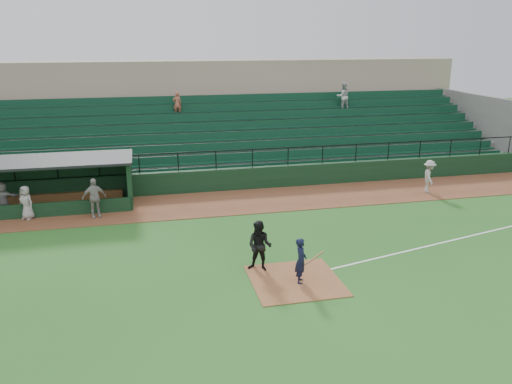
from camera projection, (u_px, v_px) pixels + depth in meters
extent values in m
plane|color=#23581C|center=(287.00, 268.00, 18.39)|extent=(90.00, 90.00, 0.00)
cube|color=brown|center=(243.00, 201.00, 25.84)|extent=(40.00, 4.00, 0.03)
cube|color=brown|center=(295.00, 280.00, 17.45)|extent=(3.00, 3.00, 0.03)
cube|color=white|center=(464.00, 238.00, 21.21)|extent=(17.49, 4.44, 0.01)
cube|color=black|center=(235.00, 179.00, 27.73)|extent=(36.00, 0.35, 1.20)
cylinder|color=black|center=(234.00, 150.00, 27.26)|extent=(36.00, 0.06, 0.06)
cube|color=slate|center=(220.00, 140.00, 31.95)|extent=(36.00, 9.00, 3.60)
cube|color=#0F3925|center=(221.00, 135.00, 31.35)|extent=(34.56, 8.00, 4.05)
cube|color=slate|center=(474.00, 125.00, 35.75)|extent=(0.35, 9.50, 4.20)
cube|color=gray|center=(206.00, 105.00, 37.60)|extent=(38.00, 3.00, 6.40)
cube|color=slate|center=(209.00, 101.00, 35.59)|extent=(36.00, 2.00, 0.20)
imported|color=#B9B9B9|center=(343.00, 96.00, 34.85)|extent=(0.92, 0.72, 1.90)
imported|color=#A4533C|center=(177.00, 104.00, 32.50)|extent=(0.56, 0.36, 1.52)
cube|color=black|center=(43.00, 179.00, 25.67)|extent=(8.50, 0.20, 2.30)
cube|color=black|center=(130.00, 181.00, 25.36)|extent=(0.20, 2.60, 2.30)
cube|color=black|center=(35.00, 161.00, 24.11)|extent=(8.90, 3.20, 0.12)
cube|color=olive|center=(44.00, 198.00, 25.56)|extent=(7.65, 0.40, 0.50)
cube|color=black|center=(36.00, 211.00, 23.43)|extent=(8.50, 0.12, 0.70)
imported|color=black|center=(301.00, 261.00, 17.11)|extent=(0.56, 0.68, 1.60)
cylinder|color=olive|center=(314.00, 258.00, 16.97)|extent=(0.79, 0.34, 0.35)
imported|color=black|center=(260.00, 246.00, 17.99)|extent=(1.13, 1.05, 1.85)
imported|color=#A8A39D|center=(429.00, 176.00, 27.08)|extent=(0.97, 1.27, 1.74)
imported|color=#9D9793|center=(94.00, 198.00, 23.32)|extent=(1.16, 0.71, 1.84)
imported|color=#A19C97|center=(26.00, 202.00, 23.11)|extent=(0.91, 0.84, 1.56)
imported|color=gray|center=(3.00, 198.00, 23.67)|extent=(1.49, 0.52, 1.59)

